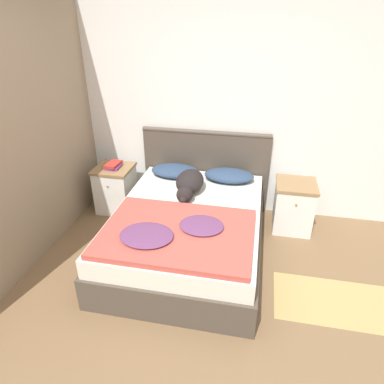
% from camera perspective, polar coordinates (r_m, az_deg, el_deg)
% --- Properties ---
extents(ground_plane, '(16.00, 16.00, 0.00)m').
position_cam_1_polar(ground_plane, '(2.89, -2.76, -22.90)').
color(ground_plane, brown).
extents(wall_back, '(9.00, 0.06, 2.55)m').
position_cam_1_polar(wall_back, '(4.04, 4.42, 14.03)').
color(wall_back, white).
rests_on(wall_back, ground_plane).
extents(wall_side_left, '(0.06, 3.10, 2.55)m').
position_cam_1_polar(wall_side_left, '(3.64, -24.72, 10.07)').
color(wall_side_left, gray).
rests_on(wall_side_left, ground_plane).
extents(bed, '(1.46, 1.94, 0.51)m').
position_cam_1_polar(bed, '(3.51, -0.65, -6.63)').
color(bed, '#4C4238').
rests_on(bed, ground_plane).
extents(headboard, '(1.54, 0.06, 1.01)m').
position_cam_1_polar(headboard, '(4.23, 2.20, 3.99)').
color(headboard, '#4C4238').
rests_on(headboard, ground_plane).
extents(nightstand_left, '(0.44, 0.45, 0.57)m').
position_cam_1_polar(nightstand_left, '(4.36, -12.59, 0.60)').
color(nightstand_left, white).
rests_on(nightstand_left, ground_plane).
extents(nightstand_right, '(0.44, 0.45, 0.57)m').
position_cam_1_polar(nightstand_right, '(4.04, 16.54, -2.22)').
color(nightstand_right, white).
rests_on(nightstand_right, ground_plane).
extents(pillow_left, '(0.57, 0.35, 0.13)m').
position_cam_1_polar(pillow_left, '(4.05, -2.85, 3.55)').
color(pillow_left, navy).
rests_on(pillow_left, bed).
extents(pillow_right, '(0.57, 0.35, 0.13)m').
position_cam_1_polar(pillow_right, '(3.95, 6.18, 2.76)').
color(pillow_right, navy).
rests_on(pillow_right, bed).
extents(quilt, '(1.31, 0.97, 0.09)m').
position_cam_1_polar(quilt, '(2.99, -2.69, -6.75)').
color(quilt, '#BC4C42').
rests_on(quilt, bed).
extents(dog, '(0.29, 0.68, 0.22)m').
position_cam_1_polar(dog, '(3.66, -0.45, 1.47)').
color(dog, black).
rests_on(dog, bed).
extents(book_stack, '(0.17, 0.24, 0.06)m').
position_cam_1_polar(book_stack, '(4.21, -13.00, 4.34)').
color(book_stack, '#703D7F').
rests_on(book_stack, nightstand_left).
extents(rug, '(0.99, 0.58, 0.00)m').
position_cam_1_polar(rug, '(3.35, 22.31, -16.55)').
color(rug, tan).
rests_on(rug, ground_plane).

